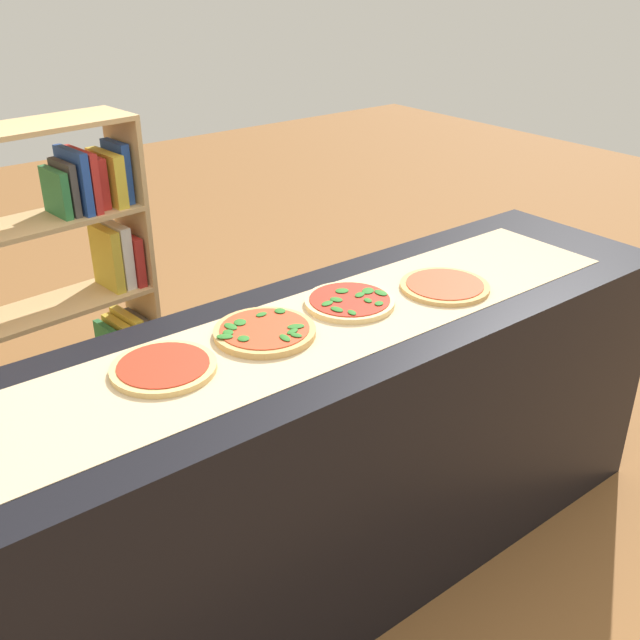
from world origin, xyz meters
TOP-DOWN VIEW (x-y plane):
  - ground_plane at (0.00, 0.00)m, footprint 12.00×12.00m
  - counter at (0.00, 0.00)m, footprint 2.58×0.67m
  - parchment_paper at (0.00, 0.00)m, footprint 2.12×0.43m
  - pizza_plain_0 at (-0.47, 0.05)m, footprint 0.27×0.27m
  - pizza_spinach_1 at (-0.16, 0.05)m, footprint 0.29×0.29m
  - pizza_spinach_2 at (0.16, 0.05)m, footprint 0.28×0.28m
  - pizza_plain_3 at (0.47, -0.04)m, footprint 0.28×0.28m
  - bookshelf at (-0.32, 1.15)m, footprint 0.89×0.33m

SIDE VIEW (x-z plane):
  - ground_plane at x=0.00m, z-range 0.00..0.00m
  - counter at x=0.00m, z-range 0.00..0.94m
  - bookshelf at x=-0.32m, z-range 0.00..1.38m
  - parchment_paper at x=0.00m, z-range 0.94..0.94m
  - pizza_plain_3 at x=0.47m, z-range 0.94..0.96m
  - pizza_plain_0 at x=-0.47m, z-range 0.94..0.96m
  - pizza_spinach_2 at x=0.16m, z-range 0.94..0.97m
  - pizza_spinach_1 at x=-0.16m, z-range 0.94..0.97m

